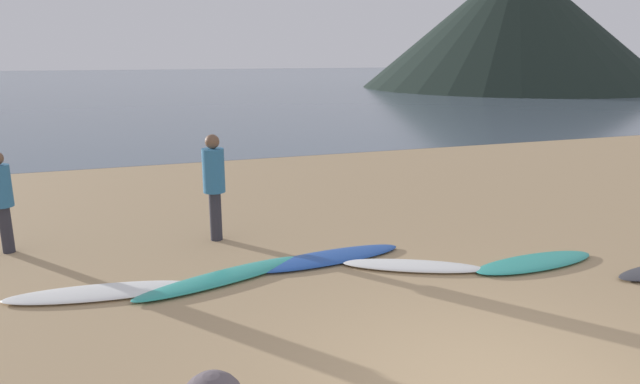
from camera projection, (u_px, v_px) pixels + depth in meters
ground_plane at (256, 182)px, 14.19m from camera, size 120.00×120.00×0.20m
ocean_water at (152, 82)px, 62.34m from camera, size 140.00×100.00×0.01m
headland_hill at (514, 24)px, 50.43m from camera, size 27.16×27.16×11.39m
surfboard_0 at (101, 292)px, 7.29m from camera, size 2.46×0.83×0.07m
surfboard_1 at (224, 277)px, 7.76m from camera, size 2.65×1.29×0.09m
surfboard_2 at (327, 258)px, 8.51m from camera, size 2.56×0.89×0.08m
surfboard_3 at (413, 266)px, 8.19m from camera, size 2.08×1.36×0.08m
surfboard_4 at (535, 262)px, 8.33m from camera, size 2.16×0.74×0.08m
person_0 at (1, 194)px, 8.64m from camera, size 0.33×0.33×1.63m
person_1 at (214, 179)px, 9.21m from camera, size 0.36×0.36×1.80m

